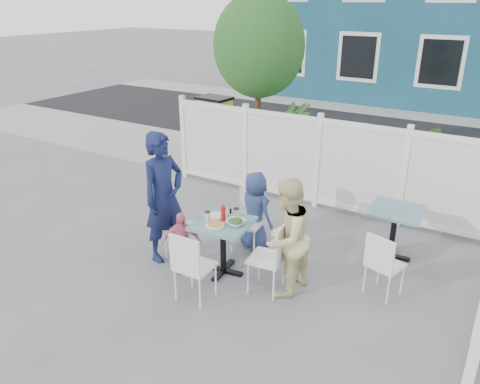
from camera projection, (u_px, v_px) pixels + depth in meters
The scene contains 29 objects.
ground at pixel (240, 265), 6.54m from camera, with size 80.00×80.00×0.00m, color slate.
near_sidewalk at pixel (337, 180), 9.53m from camera, with size 24.00×2.60×0.01m, color gray.
street at pixel (387, 137), 12.44m from camera, with size 24.00×5.00×0.01m, color black.
far_sidewalk at pixel (413, 114), 14.88m from camera, with size 24.00×1.60×0.01m, color gray.
building at pixel (432, 11), 16.64m from camera, with size 11.00×6.00×6.00m.
fence_back at pixel (317, 164), 8.08m from camera, with size 5.86×0.08×1.60m.
tree at pixel (259, 46), 8.90m from camera, with size 1.80×1.62×3.59m.
utility_cabinet at pixel (215, 127), 10.95m from camera, with size 0.70×0.50×1.29m, color gold.
potted_shrub_a at pixel (289, 145), 9.04m from camera, with size 0.91×0.91×1.62m, color #1B4B1B.
potted_shrub_b at pixel (435, 178), 7.70m from camera, with size 1.27×1.10×1.41m, color #1B4B1B.
main_table at pixel (223, 234), 6.15m from camera, with size 0.79×0.79×0.75m.
spare_table at pixel (395, 220), 6.52m from camera, with size 0.73×0.73×0.75m.
chair_left at pixel (176, 220), 6.62m from camera, with size 0.49×0.50×0.92m.
chair_right at pixel (273, 253), 5.75m from camera, with size 0.46×0.47×0.93m.
chair_back at pixel (250, 216), 6.78m from camera, with size 0.46×0.44×0.90m.
chair_near at pixel (191, 263), 5.55m from camera, with size 0.43×0.41×0.93m.
chair_spare at pixel (383, 261), 5.67m from camera, with size 0.48×0.47×0.86m.
man at pixel (164, 197), 6.41m from camera, with size 0.67×0.44×1.84m, color #141B45.
woman at pixel (286, 238), 5.67m from camera, with size 0.74×0.57×1.52m, color #DDC24E.
boy at pixel (255, 211), 6.80m from camera, with size 0.58×0.37×1.18m, color navy.
toddler at pixel (181, 242), 6.23m from camera, with size 0.51×0.21×0.87m, color pink.
plate_main at pixel (215, 225), 5.99m from camera, with size 0.24×0.24×0.02m, color white.
plate_side at pixel (215, 216), 6.24m from camera, with size 0.24×0.24×0.02m, color white.
salad_bowl at pixel (236, 223), 6.01m from camera, with size 0.24×0.24×0.06m, color white.
coffee_cup_a at pixel (208, 216), 6.12m from camera, with size 0.07×0.07×0.11m, color beige.
coffee_cup_b at pixel (236, 213), 6.22m from camera, with size 0.07×0.07×0.11m, color beige.
ketchup_bottle at pixel (223, 214), 6.09m from camera, with size 0.06×0.06×0.20m, color red.
salt_shaker at pixel (228, 212), 6.29m from camera, with size 0.03×0.03×0.07m, color white.
pepper_shaker at pixel (231, 211), 6.33m from camera, with size 0.03×0.03×0.07m, color black.
Camera 1 is at (2.93, -4.82, 3.46)m, focal length 35.00 mm.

